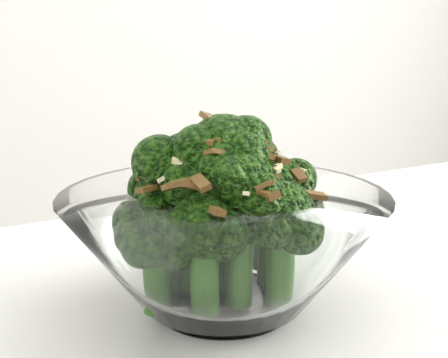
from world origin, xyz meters
name	(u,v)px	position (x,y,z in m)	size (l,w,h in m)	color
broccoli_dish	(223,236)	(-0.24, 0.20, 0.80)	(0.22, 0.22, 0.14)	white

